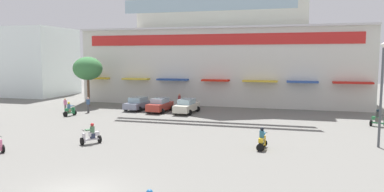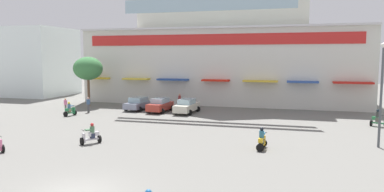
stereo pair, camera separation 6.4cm
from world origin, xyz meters
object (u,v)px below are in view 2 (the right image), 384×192
(parked_car_0, at_px, (138,104))
(pedestrian_2, at_px, (88,104))
(streetlamp_near, at_px, (382,87))
(scooter_rider_1, at_px, (70,110))
(scooter_rider_6, at_px, (91,135))
(pedestrian_0, at_px, (65,104))
(plaza_tree_0, at_px, (88,69))
(scooter_rider_8, at_px, (262,140))
(parked_car_2, at_px, (187,106))
(pedestrian_1, at_px, (180,100))
(parked_car_1, at_px, (160,105))
(scooter_rider_5, at_px, (379,119))

(parked_car_0, distance_m, pedestrian_2, 5.58)
(streetlamp_near, bearing_deg, scooter_rider_1, 168.12)
(scooter_rider_6, xyz_separation_m, pedestrian_0, (-10.64, 12.41, 0.27))
(plaza_tree_0, distance_m, pedestrian_0, 6.20)
(plaza_tree_0, relative_size, scooter_rider_8, 4.03)
(parked_car_2, distance_m, pedestrian_1, 4.66)
(parked_car_1, xyz_separation_m, scooter_rider_6, (0.54, -15.28, -0.17))
(plaza_tree_0, distance_m, parked_car_0, 8.26)
(parked_car_1, distance_m, pedestrian_0, 10.50)
(parked_car_0, distance_m, scooter_rider_6, 16.49)
(pedestrian_0, distance_m, pedestrian_1, 13.10)
(parked_car_0, bearing_deg, parked_car_1, -15.47)
(scooter_rider_5, relative_size, pedestrian_2, 0.91)
(parked_car_1, relative_size, parked_car_2, 0.90)
(plaza_tree_0, xyz_separation_m, parked_car_2, (13.23, -1.99, -3.88))
(scooter_rider_8, relative_size, pedestrian_2, 0.89)
(scooter_rider_5, xyz_separation_m, scooter_rider_8, (-9.20, -10.80, -0.03))
(parked_car_2, height_order, pedestrian_2, pedestrian_2)
(parked_car_0, xyz_separation_m, pedestrian_0, (-7.11, -3.70, 0.14))
(parked_car_1, xyz_separation_m, pedestrian_1, (0.93, 4.19, 0.17))
(scooter_rider_5, relative_size, pedestrian_0, 1.00)
(parked_car_1, distance_m, scooter_rider_1, 9.53)
(scooter_rider_6, xyz_separation_m, streetlamp_near, (19.37, 4.37, 3.48))
(pedestrian_1, bearing_deg, plaza_tree_0, -169.05)
(plaza_tree_0, distance_m, scooter_rider_1, 8.40)
(scooter_rider_6, bearing_deg, pedestrian_0, 130.62)
(plaza_tree_0, height_order, scooter_rider_1, plaza_tree_0)
(parked_car_0, xyz_separation_m, parked_car_1, (2.99, -0.83, 0.03))
(streetlamp_near, bearing_deg, parked_car_0, 152.86)
(pedestrian_2, bearing_deg, scooter_rider_5, -0.68)
(parked_car_0, distance_m, pedestrian_0, 8.02)
(scooter_rider_6, bearing_deg, parked_car_0, 102.37)
(parked_car_2, relative_size, pedestrian_2, 2.68)
(parked_car_2, bearing_deg, parked_car_0, 172.71)
(parked_car_0, height_order, scooter_rider_6, parked_car_0)
(scooter_rider_5, height_order, pedestrian_2, pedestrian_2)
(scooter_rider_6, height_order, pedestrian_2, pedestrian_2)
(parked_car_2, bearing_deg, pedestrian_2, -166.37)
(scooter_rider_1, xyz_separation_m, pedestrian_0, (-2.00, 2.15, 0.27))
(pedestrian_0, bearing_deg, scooter_rider_5, 0.05)
(plaza_tree_0, xyz_separation_m, parked_car_0, (7.17, -1.22, -3.92))
(parked_car_1, xyz_separation_m, pedestrian_2, (-7.46, -2.50, 0.18))
(parked_car_1, xyz_separation_m, scooter_rider_8, (12.32, -13.64, -0.16))
(scooter_rider_5, bearing_deg, scooter_rider_1, -175.80)
(parked_car_2, xyz_separation_m, scooter_rider_1, (-11.17, -5.07, -0.17))
(parked_car_0, distance_m, scooter_rider_5, 24.78)
(scooter_rider_5, bearing_deg, parked_car_0, 171.48)
(plaza_tree_0, distance_m, scooter_rider_6, 20.76)
(scooter_rider_8, xyz_separation_m, pedestrian_2, (-19.78, 11.14, 0.34))
(plaza_tree_0, relative_size, pedestrian_1, 3.67)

